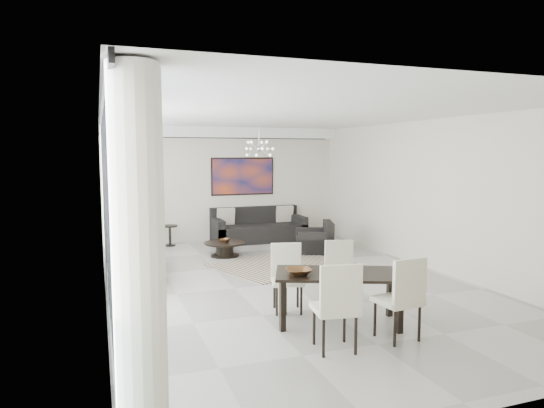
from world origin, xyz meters
name	(u,v)px	position (x,y,z in m)	size (l,w,h in m)	color
room_shell	(313,199)	(0.46, 0.00, 1.45)	(6.00, 9.00, 2.90)	#A8A39B
window_wall	(113,205)	(-2.86, 0.00, 1.47)	(0.37, 8.95, 2.90)	white
soffit	(225,132)	(0.00, 4.30, 2.77)	(5.98, 0.40, 0.26)	white
painting	(243,176)	(0.50, 4.47, 1.65)	(1.68, 0.04, 0.98)	#B84219
chandelier	(259,149)	(0.30, 2.50, 2.35)	(0.66, 0.66, 0.71)	silver
rug	(281,264)	(0.38, 1.35, 0.01)	(2.49, 1.91, 0.01)	black
coffee_table	(225,248)	(-0.49, 2.53, 0.18)	(0.89, 0.89, 0.31)	black
bowl_coffee	(225,240)	(-0.47, 2.57, 0.35)	(0.22, 0.22, 0.07)	brown
sofa_main	(258,230)	(0.79, 4.07, 0.29)	(2.36, 0.96, 0.86)	black
loveseat	(130,260)	(-2.55, 1.48, 0.29)	(0.96, 1.70, 0.85)	black
armchair	(316,242)	(1.58, 2.26, 0.24)	(1.02, 1.05, 0.70)	black
side_table	(170,232)	(-1.45, 4.15, 0.34)	(0.37, 0.37, 0.51)	black
tv_console	(120,277)	(-2.76, 0.52, 0.23)	(0.41, 1.46, 0.46)	black
television	(129,241)	(-2.60, 0.57, 0.80)	(1.20, 0.16, 0.69)	gray
dining_table	(339,279)	(-0.10, -2.08, 0.60)	(1.84, 1.39, 0.69)	black
dining_chair_sw	(338,301)	(-0.57, -2.94, 0.60)	(0.54, 0.54, 1.04)	beige
dining_chair_se	(403,293)	(0.32, -2.90, 0.59)	(0.52, 0.52, 1.03)	beige
dining_chair_nw	(287,272)	(-0.54, -1.31, 0.55)	(0.54, 0.54, 0.96)	beige
dining_chair_ne	(340,268)	(0.34, -1.28, 0.54)	(0.52, 0.52, 0.94)	beige
bowl_dining	(299,272)	(-0.65, -2.02, 0.73)	(0.33, 0.33, 0.08)	brown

